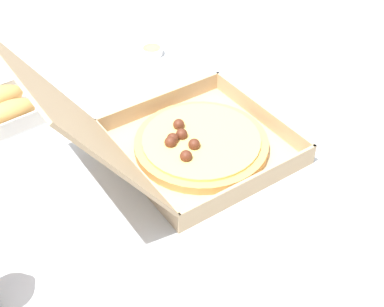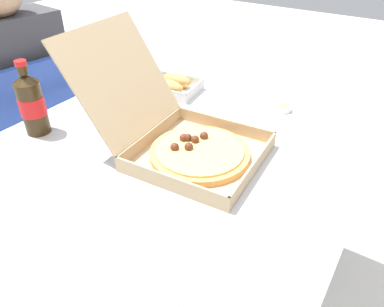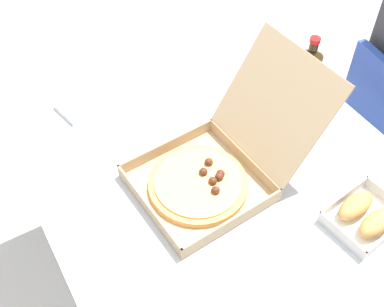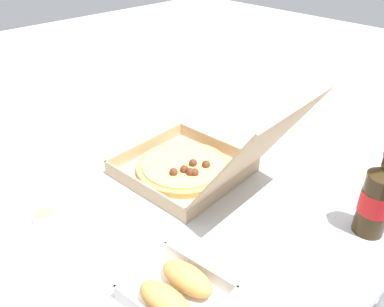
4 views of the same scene
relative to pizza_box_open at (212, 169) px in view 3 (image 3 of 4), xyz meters
name	(u,v)px [view 3 (image 3 of 4)]	position (x,y,z in m)	size (l,w,h in m)	color
ground_plane	(209,278)	(-0.05, 0.04, -0.75)	(10.00, 10.00, 0.00)	beige
dining_table	(215,179)	(-0.05, 0.04, -0.12)	(1.24, 0.99, 0.71)	silver
pizza_box_open	(212,169)	(0.00, 0.00, 0.00)	(0.35, 0.51, 0.32)	tan
bread_side_box	(366,215)	(0.31, 0.27, -0.02)	(0.17, 0.21, 0.06)	white
cola_bottle	(308,73)	(-0.15, 0.44, 0.05)	(0.07, 0.07, 0.22)	#33230F
paper_menu	(220,94)	(-0.29, 0.21, -0.04)	(0.21, 0.15, 0.00)	white
napkin_pile	(78,107)	(-0.46, -0.21, -0.04)	(0.11, 0.11, 0.02)	white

